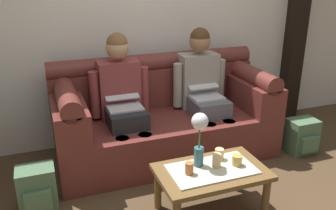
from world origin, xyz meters
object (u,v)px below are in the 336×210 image
object	(u,v)px
cup_far_center	(189,168)
backpack_left	(37,189)
flower_vase	(200,132)
person_left	(122,96)
coffee_table	(211,176)
cup_near_right	(217,160)
couch	(164,118)
cup_near_left	(219,154)
person_right	(203,86)
cup_far_left	(237,160)
backpack_right	(302,137)

from	to	relation	value
cup_far_center	backpack_left	size ratio (longest dim) A/B	0.25
flower_vase	person_left	bearing A→B (deg)	109.24
coffee_table	cup_near_right	xyz separation A→B (m)	(0.04, 0.01, 0.12)
couch	cup_near_left	size ratio (longest dim) A/B	24.28
cup_near_left	cup_near_right	xyz separation A→B (m)	(-0.07, -0.10, 0.01)
cup_near_right	cup_far_center	size ratio (longest dim) A/B	1.21
couch	flower_vase	xyz separation A→B (m)	(-0.07, -0.97, 0.29)
person_left	flower_vase	distance (m)	1.02
person_right	backpack_left	size ratio (longest dim) A/B	3.44
cup_near_right	cup_near_left	bearing A→B (deg)	52.78
cup_far_center	cup_far_left	world-z (taller)	cup_far_center
flower_vase	cup_near_right	bearing A→B (deg)	-29.60
flower_vase	cup_far_left	xyz separation A→B (m)	(0.27, -0.09, -0.23)
couch	person_right	world-z (taller)	person_right
person_left	backpack_right	xyz separation A→B (m)	(1.71, -0.49, -0.49)
cup_far_left	backpack_left	distance (m)	1.53
cup_near_right	backpack_right	distance (m)	1.40
couch	cup_near_left	xyz separation A→B (m)	(0.12, -0.94, 0.06)
person_right	flower_vase	bearing A→B (deg)	-116.58
cup_near_right	cup_far_left	size ratio (longest dim) A/B	1.37
cup_near_right	cup_far_center	bearing A→B (deg)	-175.37
couch	cup_near_left	bearing A→B (deg)	-82.93
person_left	cup_near_left	bearing A→B (deg)	-60.62
cup_far_left	person_left	bearing A→B (deg)	119.84
cup_far_center	cup_near_left	bearing A→B (deg)	20.98
person_right	backpack_left	xyz separation A→B (m)	(-1.63, -0.53, -0.48)
flower_vase	backpack_right	distance (m)	1.53
person_left	flower_vase	world-z (taller)	person_left
cup_far_center	person_left	bearing A→B (deg)	102.14
cup_near_left	cup_far_center	bearing A→B (deg)	-159.02
person_left	coffee_table	xyz separation A→B (m)	(0.41, -1.04, -0.33)
person_right	cup_far_center	xyz separation A→B (m)	(-0.59, -1.05, -0.23)
coffee_table	couch	bearing A→B (deg)	90.00
backpack_left	flower_vase	bearing A→B (deg)	-20.59
cup_near_right	couch	bearing A→B (deg)	92.36
cup_near_left	backpack_right	size ratio (longest dim) A/B	0.25
person_left	person_right	size ratio (longest dim) A/B	1.00
coffee_table	cup_far_center	bearing A→B (deg)	-177.49
person_left	backpack_right	size ratio (longest dim) A/B	3.48
person_left	cup_near_left	size ratio (longest dim) A/B	14.20
person_right	flower_vase	size ratio (longest dim) A/B	2.92
couch	cup_far_left	bearing A→B (deg)	-79.45
person_right	cup_far_left	world-z (taller)	person_right
cup_far_left	backpack_left	world-z (taller)	cup_far_left
couch	cup_far_left	world-z (taller)	couch
person_right	flower_vase	distance (m)	1.08
cup_near_left	backpack_right	distance (m)	1.29
coffee_table	cup_far_left	xyz separation A→B (m)	(0.20, -0.02, 0.10)
flower_vase	cup_near_left	xyz separation A→B (m)	(0.19, 0.03, -0.23)
cup_far_center	cup_far_left	bearing A→B (deg)	-1.49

